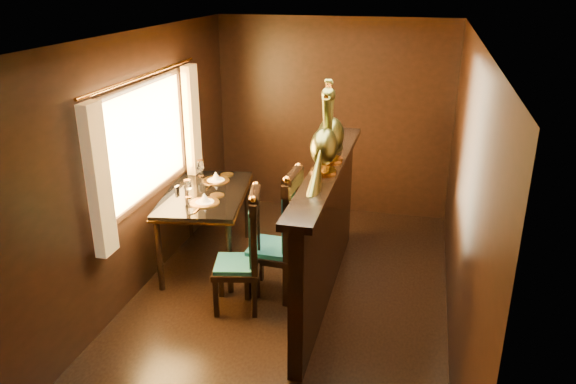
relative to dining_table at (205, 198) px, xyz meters
name	(u,v)px	position (x,y,z in m)	size (l,w,h in m)	color
ground	(286,307)	(1.05, -0.70, -0.75)	(5.00, 5.00, 0.00)	black
room_shell	(276,147)	(0.97, -0.68, 0.84)	(3.04, 5.04, 2.52)	black
partition	(326,230)	(1.38, -0.40, -0.03)	(0.26, 2.70, 1.36)	black
dining_table	(205,198)	(0.00, 0.00, 0.00)	(1.06, 1.51, 1.02)	black
chair_left	(248,247)	(0.72, -0.76, -0.11)	(0.52, 0.54, 1.21)	black
chair_right	(284,231)	(0.99, -0.47, -0.06)	(0.49, 0.53, 1.32)	black
peacock_left	(324,131)	(1.38, -0.64, 1.00)	(0.24, 0.65, 0.77)	#184A2A
peacock_right	(331,120)	(1.38, -0.30, 1.01)	(0.25, 0.67, 0.80)	#184A2A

